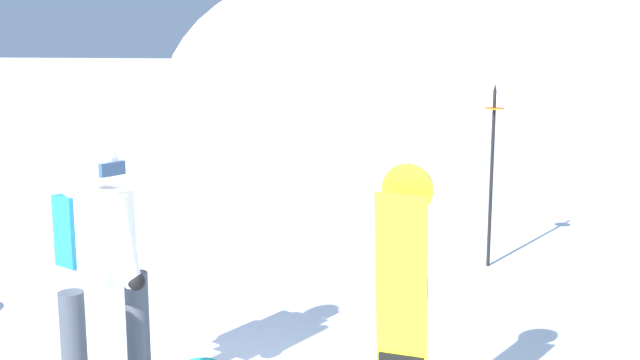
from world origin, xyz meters
The scene contains 4 objects.
ridge_peak_main centered at (-5.58, 37.58, 0.00)m, with size 30.73×27.65×15.59m.
snowboarder_main centered at (-0.55, 0.30, 0.92)m, with size 0.73×1.77×1.71m.
spare_snowboard centered at (1.33, 0.40, 0.84)m, with size 0.28×0.18×1.65m.
piste_marker_near centered at (1.29, 4.34, 1.09)m, with size 0.20×0.20×1.92m.
Camera 1 is at (2.23, -3.36, 2.25)m, focal length 41.77 mm.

